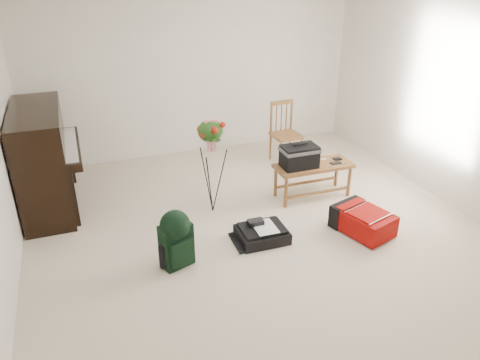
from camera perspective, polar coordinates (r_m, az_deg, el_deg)
name	(u,v)px	position (r m, az deg, el deg)	size (l,w,h in m)	color
floor	(262,238)	(5.25, 2.71, -7.11)	(5.00, 5.50, 0.01)	beige
wall_back	(194,72)	(7.19, -5.66, 12.93)	(5.00, 0.04, 2.50)	white
wall_right	(464,107)	(6.07, 25.60, 8.03)	(0.04, 5.50, 2.50)	white
piano	(45,162)	(6.10, -22.73, 2.08)	(0.71, 1.50, 1.25)	black
bench	(304,159)	(5.89, 7.79, 2.53)	(1.00, 0.40, 0.77)	olive
dining_chair	(285,133)	(7.01, 5.54, 5.67)	(0.42, 0.42, 0.91)	olive
red_suitcase	(361,219)	(5.49, 14.50, -4.60)	(0.60, 0.75, 0.28)	#AF0707
black_duffel	(262,233)	(5.19, 2.68, -6.49)	(0.54, 0.43, 0.22)	black
green_backpack	(176,236)	(4.70, -7.82, -6.81)	(0.36, 0.33, 0.62)	black
flower_stand	(212,167)	(5.51, -3.49, 1.60)	(0.40, 0.40, 1.21)	black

